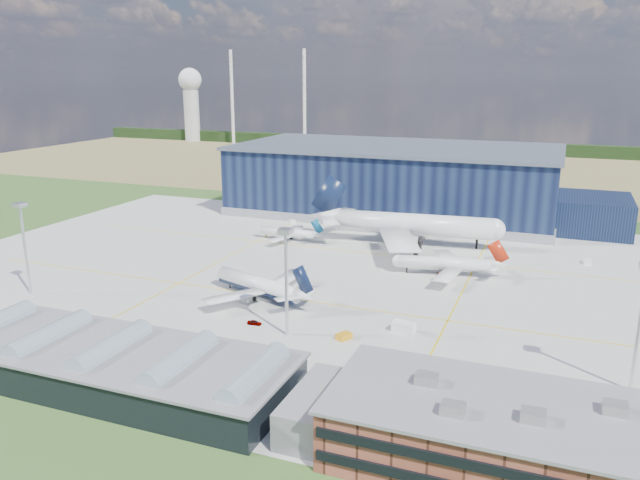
# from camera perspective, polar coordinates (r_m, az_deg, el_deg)

# --- Properties ---
(ground) EXTENTS (600.00, 600.00, 0.00)m
(ground) POSITION_cam_1_polar(r_m,az_deg,el_deg) (161.48, -1.88, -4.17)
(ground) COLOR #284D1D
(ground) RESTS_ON ground
(apron) EXTENTS (220.00, 160.00, 0.08)m
(apron) POSITION_cam_1_polar(r_m,az_deg,el_deg) (170.22, -0.56, -3.13)
(apron) COLOR #A3A39E
(apron) RESTS_ON ground
(farmland) EXTENTS (600.00, 220.00, 0.01)m
(farmland) POSITION_cam_1_polar(r_m,az_deg,el_deg) (368.89, 11.79, 6.44)
(farmland) COLOR olive
(farmland) RESTS_ON ground
(treeline) EXTENTS (600.00, 8.00, 8.00)m
(treeline) POSITION_cam_1_polar(r_m,az_deg,el_deg) (446.85, 13.61, 8.30)
(treeline) COLOR black
(treeline) RESTS_ON ground
(horizon_dressing) EXTENTS (440.20, 18.00, 70.00)m
(horizon_dressing) POSITION_cam_1_polar(r_m,az_deg,el_deg) (502.45, -8.94, 12.69)
(horizon_dressing) COLOR silver
(horizon_dressing) RESTS_ON ground
(hangar) EXTENTS (145.00, 62.00, 26.10)m
(hangar) POSITION_cam_1_polar(r_m,az_deg,el_deg) (245.32, 7.49, 5.17)
(hangar) COLOR black
(hangar) RESTS_ON ground
(ops_building) EXTENTS (46.00, 23.00, 10.90)m
(ops_building) POSITION_cam_1_polar(r_m,az_deg,el_deg) (93.59, 15.56, -16.62)
(ops_building) COLOR brown
(ops_building) RESTS_ON ground
(glass_concourse) EXTENTS (78.00, 23.00, 8.60)m
(glass_concourse) POSITION_cam_1_polar(r_m,az_deg,el_deg) (115.40, -17.02, -11.01)
(glass_concourse) COLOR black
(glass_concourse) RESTS_ON ground
(light_mast_west) EXTENTS (2.60, 2.60, 23.00)m
(light_mast_west) POSITION_cam_1_polar(r_m,az_deg,el_deg) (167.43, -25.51, 0.55)
(light_mast_west) COLOR silver
(light_mast_west) RESTS_ON ground
(light_mast_center) EXTENTS (2.60, 2.60, 23.00)m
(light_mast_center) POSITION_cam_1_polar(r_m,az_deg,el_deg) (126.75, -3.13, -2.26)
(light_mast_center) COLOR silver
(light_mast_center) RESTS_ON ground
(airliner_navy) EXTENTS (42.42, 41.98, 10.91)m
(airliner_navy) POSITION_cam_1_polar(r_m,az_deg,el_deg) (151.78, -5.69, -3.33)
(airliner_navy) COLOR white
(airliner_navy) RESTS_ON ground
(airliner_red) EXTENTS (36.71, 36.16, 10.31)m
(airliner_red) POSITION_cam_1_polar(r_m,az_deg,el_deg) (171.15, 11.31, -1.53)
(airliner_red) COLOR white
(airliner_red) RESTS_ON ground
(airliner_widebody) EXTENTS (69.22, 67.99, 20.64)m
(airliner_widebody) POSITION_cam_1_polar(r_m,az_deg,el_deg) (198.73, 8.57, 2.44)
(airliner_widebody) COLOR white
(airliner_widebody) RESTS_ON ground
(airliner_regional) EXTENTS (24.38, 23.85, 7.92)m
(airliner_regional) POSITION_cam_1_polar(r_m,az_deg,el_deg) (203.85, -3.05, 1.07)
(airliner_regional) COLOR white
(airliner_regional) RESTS_ON ground
(gse_tug_a) EXTENTS (2.67, 3.65, 1.38)m
(gse_tug_a) POSITION_cam_1_polar(r_m,az_deg,el_deg) (117.36, -4.67, -11.53)
(gse_tug_a) COLOR orange
(gse_tug_a) RESTS_ON ground
(gse_tug_b) EXTENTS (3.24, 3.68, 1.34)m
(gse_tug_b) POSITION_cam_1_polar(r_m,az_deg,el_deg) (129.75, 2.20, -8.80)
(gse_tug_b) COLOR orange
(gse_tug_b) RESTS_ON ground
(gse_cart_a) EXTENTS (2.48, 3.40, 1.37)m
(gse_cart_a) POSITION_cam_1_polar(r_m,az_deg,el_deg) (194.64, 23.23, -1.84)
(gse_cart_a) COLOR white
(gse_cart_a) RESTS_ON ground
(gse_cart_b) EXTENTS (3.27, 3.47, 1.25)m
(gse_cart_b) POSITION_cam_1_polar(r_m,az_deg,el_deg) (227.18, -2.51, 1.67)
(gse_cart_b) COLOR white
(gse_cart_b) RESTS_ON ground
(gse_van_c) EXTENTS (5.16, 3.10, 2.32)m
(gse_van_c) POSITION_cam_1_polar(r_m,az_deg,el_deg) (133.87, 7.66, -7.92)
(gse_van_c) COLOR white
(gse_van_c) RESTS_ON ground
(car_a) EXTENTS (3.27, 1.55, 1.08)m
(car_a) POSITION_cam_1_polar(r_m,az_deg,el_deg) (137.46, -6.01, -7.52)
(car_a) COLOR #99999E
(car_a) RESTS_ON ground
(car_b) EXTENTS (3.82, 2.14, 1.19)m
(car_b) POSITION_cam_1_polar(r_m,az_deg,el_deg) (106.15, 23.15, -15.92)
(car_b) COLOR #99999E
(car_b) RESTS_ON ground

